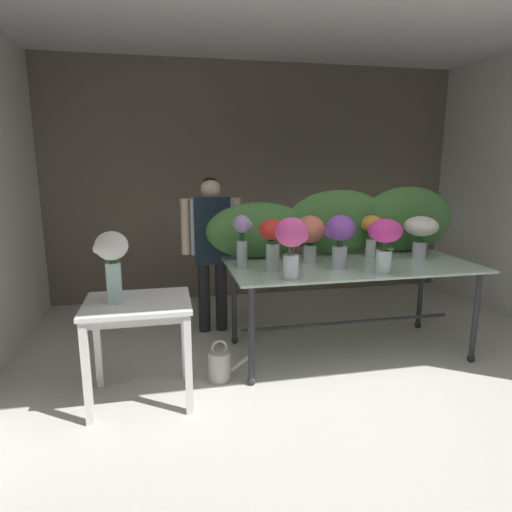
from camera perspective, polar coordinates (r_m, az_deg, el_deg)
ground_plane at (r=4.36m, az=5.12°, el=-11.30°), size 7.84×7.84×0.00m
wall_back at (r=5.73m, az=0.12°, el=9.44°), size 5.31×0.12×2.92m
ceiling_slab at (r=4.20m, az=5.99°, el=29.48°), size 5.43×3.68×0.12m
display_table_glass at (r=4.02m, az=12.14°, el=-2.46°), size 2.18×1.04×0.85m
side_table_white at (r=3.27m, az=-15.05°, el=-7.38°), size 0.74×0.61×0.76m
florist at (r=4.43m, az=-5.78°, el=2.24°), size 0.60×0.24×1.58m
foliage_backdrop at (r=4.31m, az=10.44°, el=4.10°), size 2.50×0.32×0.65m
vase_ivory_stock at (r=4.35m, az=20.56°, el=3.15°), size 0.31×0.31×0.40m
vase_violet_carnations at (r=3.74m, az=10.84°, el=2.66°), size 0.26×0.24×0.45m
vase_magenta_roses at (r=3.64m, az=16.44°, el=2.21°), size 0.27×0.27×0.45m
vase_coral_dahlias at (r=3.94m, az=7.04°, el=2.95°), size 0.28×0.26×0.42m
vase_sunset_tulips at (r=4.26m, az=14.75°, el=3.20°), size 0.20×0.19×0.40m
vase_scarlet_freesia at (r=3.59m, az=2.21°, el=2.30°), size 0.23×0.23×0.43m
vase_lilac_lilies at (r=3.73m, az=-1.79°, el=2.39°), size 0.17×0.15×0.45m
vase_fuchsia_ranunculus at (r=3.33m, az=4.65°, el=2.04°), size 0.25×0.25×0.48m
vase_white_roses_tall at (r=3.17m, az=-18.17°, el=-0.26°), size 0.24×0.22×0.51m
watering_can at (r=3.65m, az=-4.65°, el=-13.92°), size 0.35×0.18×0.34m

